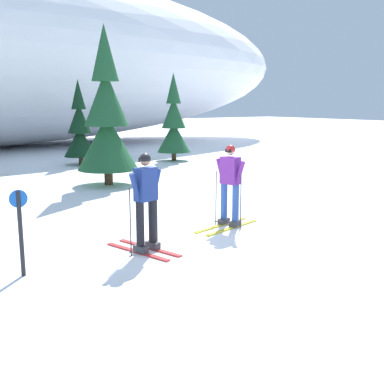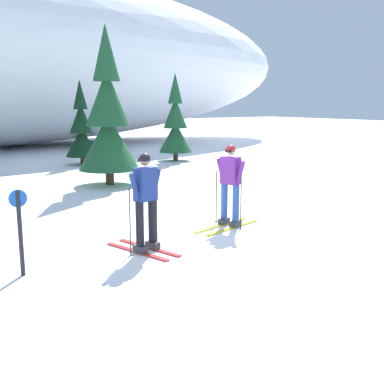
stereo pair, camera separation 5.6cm
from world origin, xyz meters
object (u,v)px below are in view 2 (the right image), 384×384
at_px(pine_tree_center_right, 108,119).
at_px(trail_marker_post, 20,227).
at_px(pine_tree_far_right, 175,124).
at_px(skier_navy_jacket, 145,201).
at_px(pine_tree_right, 81,129).
at_px(skier_purple_jacket, 230,184).

distance_m(pine_tree_center_right, trail_marker_post, 8.49).
bearing_deg(trail_marker_post, pine_tree_far_right, 48.68).
xyz_separation_m(skier_navy_jacket, trail_marker_post, (-2.22, 0.03, -0.17)).
relative_size(skier_navy_jacket, pine_tree_center_right, 0.35).
xyz_separation_m(pine_tree_right, trail_marker_post, (-5.79, -12.43, -0.76)).
xyz_separation_m(skier_navy_jacket, pine_tree_far_right, (7.78, 11.40, 0.74)).
xyz_separation_m(pine_tree_center_right, trail_marker_post, (-4.64, -6.97, -1.38)).
distance_m(skier_purple_jacket, pine_tree_far_right, 12.14).
relative_size(skier_navy_jacket, skier_purple_jacket, 1.01).
distance_m(skier_navy_jacket, pine_tree_right, 12.98).
xyz_separation_m(skier_navy_jacket, pine_tree_center_right, (2.43, 7.00, 1.21)).
height_order(skier_navy_jacket, pine_tree_center_right, pine_tree_center_right).
height_order(skier_purple_jacket, pine_tree_right, pine_tree_right).
bearing_deg(skier_purple_jacket, pine_tree_far_right, 63.62).
bearing_deg(skier_navy_jacket, pine_tree_center_right, 70.89).
bearing_deg(pine_tree_center_right, pine_tree_far_right, 39.39).
distance_m(skier_purple_jacket, pine_tree_right, 11.99).
relative_size(skier_purple_jacket, trail_marker_post, 1.30).
height_order(skier_navy_jacket, trail_marker_post, skier_navy_jacket).
bearing_deg(pine_tree_far_right, skier_navy_jacket, -124.32).
relative_size(pine_tree_center_right, pine_tree_far_right, 1.28).
height_order(pine_tree_center_right, trail_marker_post, pine_tree_center_right).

